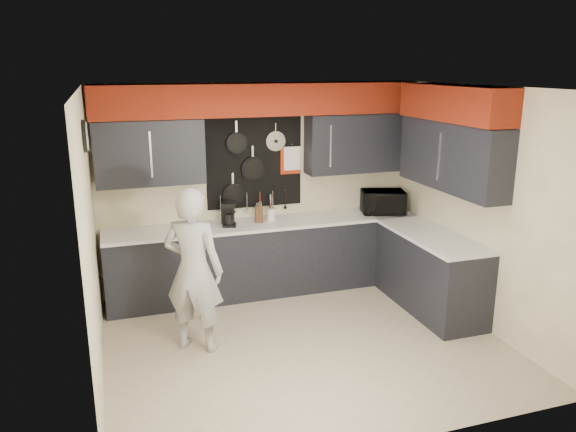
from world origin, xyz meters
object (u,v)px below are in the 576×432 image
object	(u,v)px
knife_block	(259,214)
utensil_crock	(271,214)
microwave	(383,202)
person	(194,270)
coffee_maker	(229,213)

from	to	relation	value
knife_block	utensil_crock	xyz separation A→B (m)	(0.17, 0.04, -0.03)
microwave	knife_block	xyz separation A→B (m)	(-1.65, 0.09, -0.05)
person	microwave	bearing A→B (deg)	-124.00
microwave	coffee_maker	world-z (taller)	microwave
knife_block	person	bearing A→B (deg)	-122.32
microwave	knife_block	bearing A→B (deg)	-167.61
knife_block	coffee_maker	distance (m)	0.39
microwave	knife_block	distance (m)	1.66
coffee_maker	person	size ratio (longest dim) A/B	0.17
microwave	person	xyz separation A→B (m)	(-2.66, -1.13, -0.23)
person	knife_block	bearing A→B (deg)	-96.56
coffee_maker	person	bearing A→B (deg)	-103.20
utensil_crock	person	size ratio (longest dim) A/B	0.09
person	utensil_crock	bearing A→B (deg)	-100.01
utensil_crock	microwave	bearing A→B (deg)	-4.97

